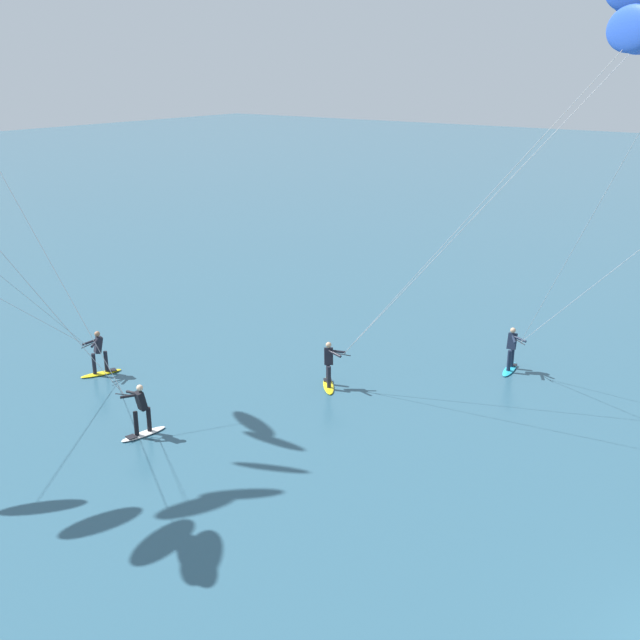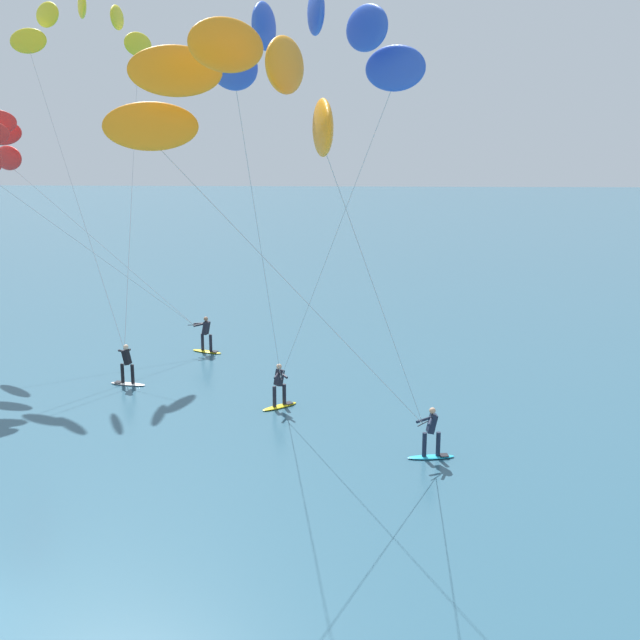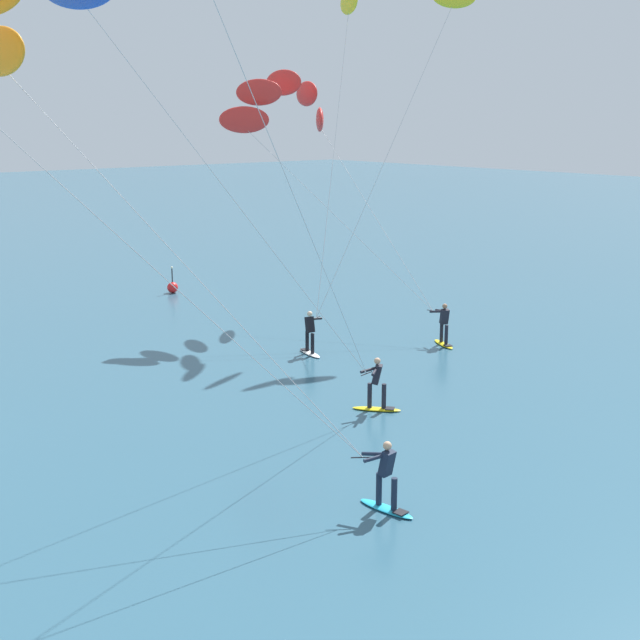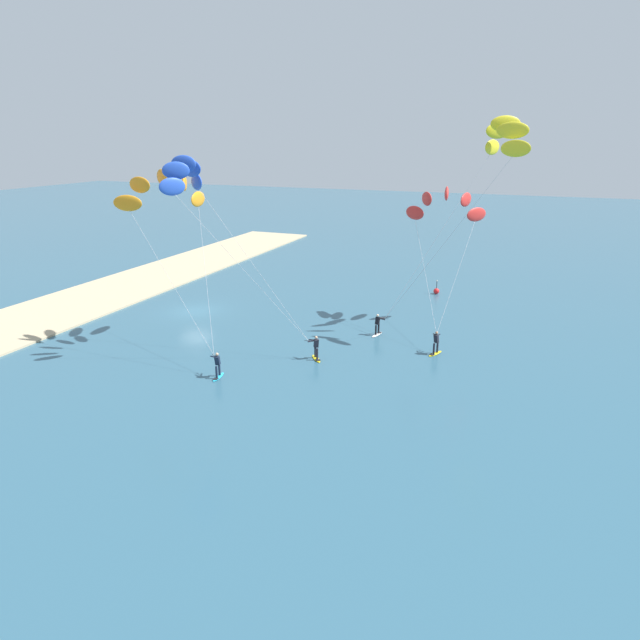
{
  "view_description": "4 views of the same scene",
  "coord_description": "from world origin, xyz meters",
  "px_view_note": "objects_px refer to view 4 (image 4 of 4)",
  "views": [
    {
      "loc": [
        -13.67,
        -0.05,
        10.82
      ],
      "look_at": [
        7.89,
        15.52,
        1.79
      ],
      "focal_mm": 42.55,
      "sensor_mm": 36.0,
      "label": 1
    },
    {
      "loc": [
        9.02,
        -15.29,
        10.38
      ],
      "look_at": [
        7.87,
        15.18,
        3.08
      ],
      "focal_mm": 47.09,
      "sensor_mm": 36.0,
      "label": 2
    },
    {
      "loc": [
        24.53,
        -3.27,
        8.77
      ],
      "look_at": [
        3.25,
        14.44,
        2.23
      ],
      "focal_mm": 48.08,
      "sensor_mm": 36.0,
      "label": 3
    },
    {
      "loc": [
        39.51,
        27.6,
        14.47
      ],
      "look_at": [
        5.62,
        14.04,
        2.58
      ],
      "focal_mm": 31.51,
      "sensor_mm": 36.0,
      "label": 4
    }
  ],
  "objects_px": {
    "kitesurfer_far_out": "(165,195)",
    "kitesurfer_mid_water": "(446,208)",
    "kitesurfer_nearshore": "(500,143)",
    "kitesurfer_downwind": "(190,182)",
    "marker_buoy": "(436,291)"
  },
  "relations": [
    {
      "from": "kitesurfer_nearshore",
      "to": "kitesurfer_far_out",
      "type": "xyz_separation_m",
      "value": [
        9.72,
        -21.23,
        -3.4
      ]
    },
    {
      "from": "kitesurfer_nearshore",
      "to": "kitesurfer_mid_water",
      "type": "bearing_deg",
      "value": -124.79
    },
    {
      "from": "kitesurfer_far_out",
      "to": "kitesurfer_downwind",
      "type": "xyz_separation_m",
      "value": [
        1.44,
        3.17,
        1.04
      ]
    },
    {
      "from": "kitesurfer_mid_water",
      "to": "marker_buoy",
      "type": "xyz_separation_m",
      "value": [
        -7.79,
        -1.62,
        -8.87
      ]
    },
    {
      "from": "kitesurfer_downwind",
      "to": "marker_buoy",
      "type": "height_order",
      "value": "kitesurfer_downwind"
    },
    {
      "from": "kitesurfer_mid_water",
      "to": "kitesurfer_downwind",
      "type": "height_order",
      "value": "kitesurfer_downwind"
    },
    {
      "from": "kitesurfer_mid_water",
      "to": "kitesurfer_downwind",
      "type": "bearing_deg",
      "value": -45.76
    },
    {
      "from": "kitesurfer_nearshore",
      "to": "kitesurfer_far_out",
      "type": "distance_m",
      "value": 23.59
    },
    {
      "from": "marker_buoy",
      "to": "kitesurfer_downwind",
      "type": "bearing_deg",
      "value": -30.2
    },
    {
      "from": "kitesurfer_far_out",
      "to": "kitesurfer_downwind",
      "type": "relative_size",
      "value": 0.92
    },
    {
      "from": "kitesurfer_mid_water",
      "to": "marker_buoy",
      "type": "bearing_deg",
      "value": -168.24
    },
    {
      "from": "kitesurfer_mid_water",
      "to": "kitesurfer_far_out",
      "type": "bearing_deg",
      "value": -54.49
    },
    {
      "from": "kitesurfer_nearshore",
      "to": "marker_buoy",
      "type": "xyz_separation_m",
      "value": [
        -10.47,
        -5.47,
        -13.78
      ]
    },
    {
      "from": "kitesurfer_far_out",
      "to": "marker_buoy",
      "type": "height_order",
      "value": "kitesurfer_far_out"
    },
    {
      "from": "kitesurfer_far_out",
      "to": "kitesurfer_mid_water",
      "type": "bearing_deg",
      "value": 125.51
    }
  ]
}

